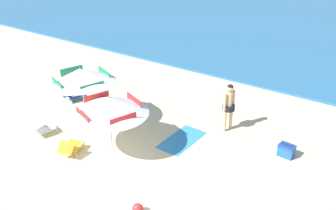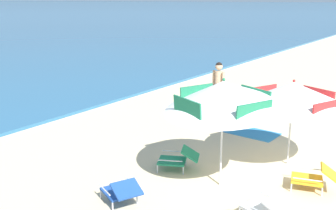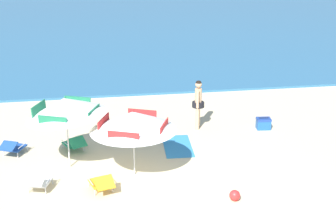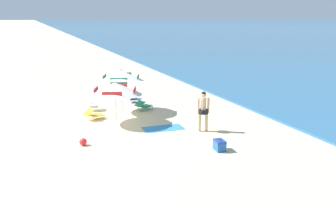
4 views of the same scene
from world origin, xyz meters
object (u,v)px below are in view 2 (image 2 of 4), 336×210
at_px(beach_umbrella_striped_second, 293,94).
at_px(lounge_chair_spare_folded, 315,177).
at_px(beach_towel, 246,132).
at_px(lounge_chair_under_umbrella, 268,207).
at_px(person_standing_near_shore, 218,85).
at_px(lounge_chair_beside_umbrella, 121,191).
at_px(beach_umbrella_striped_main, 223,95).
at_px(lounge_chair_facing_sea, 178,158).
at_px(cooler_box, 258,98).

bearing_deg(beach_umbrella_striped_second, lounge_chair_spare_folded, -137.92).
relative_size(beach_umbrella_striped_second, beach_towel, 1.92).
bearing_deg(lounge_chair_under_umbrella, person_standing_near_shore, 35.84).
relative_size(lounge_chair_beside_umbrella, beach_towel, 0.56).
bearing_deg(beach_umbrella_striped_second, beach_umbrella_striped_main, 157.74).
distance_m(lounge_chair_beside_umbrella, lounge_chair_spare_folded, 3.83).
height_order(beach_umbrella_striped_main, beach_towel, beach_umbrella_striped_main).
bearing_deg(beach_umbrella_striped_second, lounge_chair_facing_sea, 132.51).
distance_m(person_standing_near_shore, beach_towel, 2.03).
distance_m(beach_umbrella_striped_second, lounge_chair_facing_sea, 2.90).
relative_size(beach_umbrella_striped_second, person_standing_near_shore, 1.98).
bearing_deg(cooler_box, lounge_chair_facing_sea, -172.54).
distance_m(beach_umbrella_striped_main, lounge_chair_under_umbrella, 2.24).
bearing_deg(person_standing_near_shore, cooler_box, -11.50).
bearing_deg(lounge_chair_beside_umbrella, person_standing_near_shore, 12.05).
relative_size(lounge_chair_under_umbrella, lounge_chair_facing_sea, 0.94).
distance_m(lounge_chair_beside_umbrella, beach_towel, 5.21).
xyz_separation_m(beach_umbrella_striped_main, beach_towel, (3.44, 0.98, -1.90)).
height_order(lounge_chair_beside_umbrella, lounge_chair_spare_folded, lounge_chair_spare_folded).
bearing_deg(beach_towel, cooler_box, 17.15).
xyz_separation_m(person_standing_near_shore, beach_towel, (-0.98, -1.46, -1.01)).
height_order(lounge_chair_spare_folded, beach_towel, lounge_chair_spare_folded).
bearing_deg(lounge_chair_under_umbrella, lounge_chair_facing_sea, 69.21).
bearing_deg(lounge_chair_spare_folded, lounge_chair_facing_sea, 105.39).
distance_m(lounge_chair_beside_umbrella, lounge_chair_facing_sea, 1.90).
bearing_deg(lounge_chair_spare_folded, lounge_chair_under_umbrella, 169.70).
height_order(lounge_chair_under_umbrella, beach_towel, lounge_chair_under_umbrella).
bearing_deg(cooler_box, beach_towel, -162.85).
bearing_deg(lounge_chair_beside_umbrella, beach_towel, -1.58).
bearing_deg(lounge_chair_facing_sea, cooler_box, 7.46).
relative_size(beach_umbrella_striped_second, lounge_chair_beside_umbrella, 3.43).
bearing_deg(beach_umbrella_striped_main, beach_towel, 15.81).
relative_size(lounge_chair_under_umbrella, lounge_chair_spare_folded, 0.96).
bearing_deg(lounge_chair_beside_umbrella, lounge_chair_under_umbrella, -68.35).
distance_m(lounge_chair_beside_umbrella, cooler_box, 8.50).
distance_m(lounge_chair_under_umbrella, beach_towel, 4.83).
bearing_deg(beach_towel, lounge_chair_facing_sea, 177.50).
relative_size(lounge_chair_facing_sea, cooler_box, 1.95).
relative_size(beach_umbrella_striped_second, lounge_chair_facing_sea, 3.37).
relative_size(lounge_chair_facing_sea, lounge_chair_spare_folded, 1.02).
bearing_deg(lounge_chair_facing_sea, lounge_chair_beside_umbrella, -179.97).
bearing_deg(lounge_chair_spare_folded, lounge_chair_beside_umbrella, 134.00).
xyz_separation_m(lounge_chair_under_umbrella, beach_towel, (4.23, 2.30, -0.27)).
distance_m(lounge_chair_spare_folded, beach_towel, 3.66).
height_order(beach_umbrella_striped_second, cooler_box, beach_umbrella_striped_second).
xyz_separation_m(lounge_chair_under_umbrella, lounge_chair_facing_sea, (0.93, 2.45, -0.01)).
relative_size(beach_umbrella_striped_main, lounge_chair_facing_sea, 3.04).
bearing_deg(person_standing_near_shore, lounge_chair_beside_umbrella, -167.95).
bearing_deg(beach_towel, beach_umbrella_striped_second, -132.25).
bearing_deg(cooler_box, person_standing_near_shore, 168.50).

